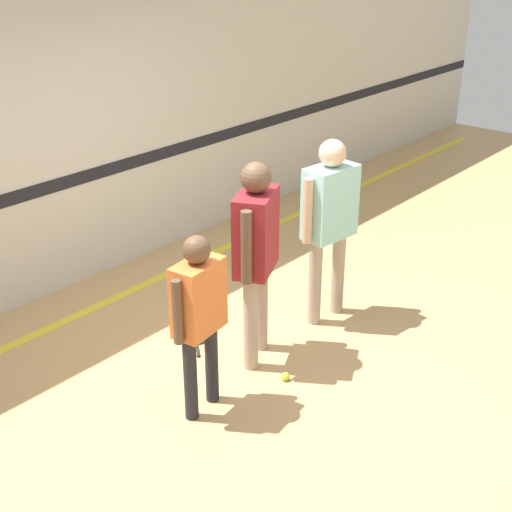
# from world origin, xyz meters

# --- Properties ---
(ground_plane) EXTENTS (16.00, 16.00, 0.00)m
(ground_plane) POSITION_xyz_m (0.00, 0.00, 0.00)
(ground_plane) COLOR tan
(wall_back) EXTENTS (16.00, 0.07, 3.20)m
(wall_back) POSITION_xyz_m (0.00, 2.26, 1.60)
(wall_back) COLOR beige
(wall_back) RESTS_ON ground_plane
(floor_stripe) EXTENTS (14.40, 0.10, 0.01)m
(floor_stripe) POSITION_xyz_m (0.00, 1.70, 0.00)
(floor_stripe) COLOR yellow
(floor_stripe) RESTS_ON ground_plane
(person_instructor) EXTENTS (0.56, 0.43, 1.63)m
(person_instructor) POSITION_xyz_m (0.12, 0.06, 1.01)
(person_instructor) COLOR tan
(person_instructor) RESTS_ON ground_plane
(person_student_left) EXTENTS (0.51, 0.26, 1.35)m
(person_student_left) POSITION_xyz_m (-0.64, -0.08, 0.83)
(person_student_left) COLOR #232328
(person_student_left) RESTS_ON ground_plane
(person_student_right) EXTENTS (0.61, 0.30, 1.61)m
(person_student_right) POSITION_xyz_m (1.01, 0.02, 1.00)
(person_student_right) COLOR tan
(person_student_right) RESTS_ON ground_plane
(racket_spare_on_floor) EXTENTS (0.41, 0.45, 0.03)m
(racket_spare_on_floor) POSITION_xyz_m (0.00, 0.64, 0.01)
(racket_spare_on_floor) COLOR #28282D
(racket_spare_on_floor) RESTS_ON ground_plane
(tennis_ball_near_instructor) EXTENTS (0.07, 0.07, 0.07)m
(tennis_ball_near_instructor) POSITION_xyz_m (0.02, -0.32, 0.03)
(tennis_ball_near_instructor) COLOR #CCE038
(tennis_ball_near_instructor) RESTS_ON ground_plane
(tennis_ball_by_spare_racket) EXTENTS (0.07, 0.07, 0.07)m
(tennis_ball_by_spare_racket) POSITION_xyz_m (0.02, 0.70, 0.03)
(tennis_ball_by_spare_racket) COLOR #CCE038
(tennis_ball_by_spare_racket) RESTS_ON ground_plane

